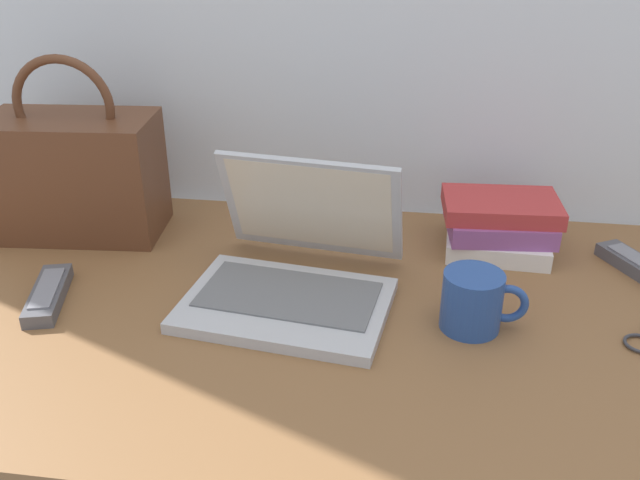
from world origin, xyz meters
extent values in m
cube|color=brown|center=(0.00, 0.00, 0.01)|extent=(1.60, 0.76, 0.03)
cube|color=#B2B5BA|center=(-0.10, -0.01, 0.04)|extent=(0.34, 0.26, 0.02)
cube|color=slate|center=(-0.10, 0.01, 0.05)|extent=(0.29, 0.17, 0.00)
cube|color=#B2B5BA|center=(-0.08, 0.14, 0.14)|extent=(0.31, 0.12, 0.19)
cube|color=beige|center=(-0.09, 0.13, 0.14)|extent=(0.28, 0.10, 0.16)
cylinder|color=#26478C|center=(0.17, -0.02, 0.07)|extent=(0.09, 0.09, 0.09)
torus|color=#26478C|center=(0.22, -0.02, 0.07)|extent=(0.06, 0.01, 0.06)
cylinder|color=brown|center=(0.17, -0.02, 0.11)|extent=(0.08, 0.08, 0.00)
cube|color=#4C4C51|center=(0.46, 0.19, 0.04)|extent=(0.12, 0.16, 0.02)
cube|color=slate|center=(0.46, 0.19, 0.05)|extent=(0.09, 0.12, 0.00)
cube|color=#4C4C51|center=(-0.48, -0.04, 0.04)|extent=(0.09, 0.17, 0.02)
cube|color=slate|center=(-0.48, -0.04, 0.05)|extent=(0.06, 0.12, 0.00)
cube|color=#59331E|center=(-0.53, 0.21, 0.14)|extent=(0.31, 0.18, 0.22)
torus|color=#59331E|center=(-0.53, 0.21, 0.27)|extent=(0.18, 0.03, 0.18)
cube|color=silver|center=(0.23, 0.24, 0.05)|extent=(0.18, 0.16, 0.03)
cube|color=#8C4C8C|center=(0.23, 0.24, 0.08)|extent=(0.19, 0.16, 0.04)
cube|color=#B23333|center=(0.23, 0.24, 0.11)|extent=(0.21, 0.14, 0.03)
camera|label=1|loc=(0.07, -0.89, 0.61)|focal=38.75mm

